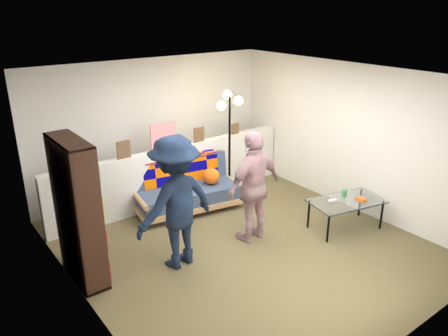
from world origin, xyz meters
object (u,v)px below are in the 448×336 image
Objects in this scene: bookshelf at (78,216)px; person_left at (176,203)px; futon_sofa at (187,189)px; floor_lamp at (229,123)px; person_right at (254,187)px; coffee_table at (347,202)px.

person_left is at bearing -22.23° from bookshelf.
futon_sofa is at bearing -133.86° from person_left.
floor_lamp reaches higher than futon_sofa.
futon_sofa is 1.52m from person_right.
floor_lamp is at bearing -119.46° from person_right.
futon_sofa is 2.57m from coffee_table.
bookshelf is 3.15m from floor_lamp.
futon_sofa is 1.53× the size of coffee_table.
floor_lamp is at bearing 108.13° from coffee_table.
bookshelf reaches higher than futon_sofa.
coffee_table is at bearing -71.87° from floor_lamp.
person_left reaches higher than person_right.
floor_lamp is (0.88, 0.00, 0.99)m from futon_sofa.
futon_sofa is 1.13× the size of person_right.
futon_sofa is 1.05× the size of person_left.
floor_lamp is at bearing 16.37° from bookshelf.
person_right is (-1.33, 0.62, 0.39)m from coffee_table.
floor_lamp reaches higher than person_right.
bookshelf is at bearing 162.22° from coffee_table.
bookshelf is 1.50× the size of coffee_table.
bookshelf reaches higher than person_left.
person_left is at bearing -9.36° from person_right.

